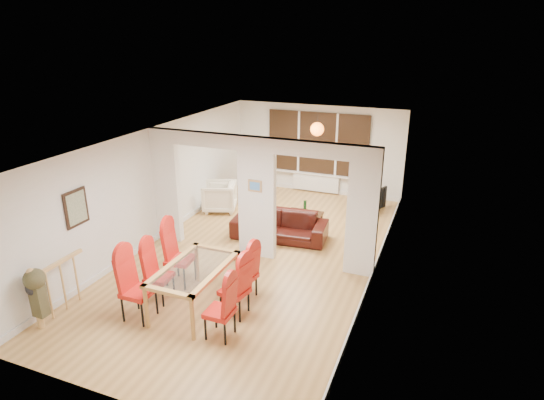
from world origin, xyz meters
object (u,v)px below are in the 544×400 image
Objects in this scene: sofa at (279,225)px; coffee_table at (305,216)px; person at (248,177)px; dining_chair_rc at (243,273)px; dining_chair_ra at (219,307)px; dining_chair_lc at (180,256)px; dining_table at (195,287)px; bottle at (305,205)px; dining_chair_la at (138,287)px; armchair at (220,197)px; television at (372,200)px; bowl at (303,210)px; dining_chair_lb at (159,273)px; dining_chair_rb at (234,287)px.

sofa reaches higher than coffee_table.
dining_chair_rc is at bearing 18.91° from person.
dining_chair_ra reaches higher than dining_chair_rc.
sofa is 1.31m from coffee_table.
dining_chair_lc is 1.13× the size of dining_chair_ra.
dining_table is 4.62m from bottle.
dining_table is at bearing -101.54° from sofa.
dining_chair_la reaches higher than armchair.
person is (-1.30, 5.07, 0.38)m from dining_table.
dining_chair_la is at bearing -177.58° from dining_chair_ra.
person is 3.45m from television.
sofa reaches higher than bowl.
coffee_table is (0.22, 1.27, -0.22)m from sofa.
bottle is at bearing 151.21° from television.
television is 1.17× the size of coffee_table.
dining_chair_lc is 1.86m from dining_chair_ra.
dining_chair_rc is 3.94m from coffee_table.
dining_table is 1.44× the size of dining_chair_la.
person is at bearing 124.76° from television.
dining_chair_rc is 1.21× the size of armchair.
bottle is at bearing 109.14° from coffee_table.
dining_chair_la is 5.35m from bottle.
dining_chair_ra is (1.50, -0.54, -0.01)m from dining_chair_lb.
dining_chair_lc is 1.14× the size of television.
dining_table is at bearing -129.94° from dining_chair_rc.
dining_chair_lc is at bearing -2.63° from armchair.
person reaches higher than television.
dining_chair_la reaches higher than dining_table.
dining_chair_rb reaches higher than dining_chair_rc.
dining_chair_rc is 4.91m from person.
dining_chair_lb is 4.43m from armchair.
coffee_table is at bearing 153.94° from television.
dining_chair_la is 1.14× the size of television.
dining_chair_rc is (-0.07, 0.51, -0.01)m from dining_chair_rb.
sofa is 7.21× the size of bottle.
dining_chair_rb is 5.87m from television.
dining_chair_ra is at bearing -44.74° from dining_chair_lc.
dining_chair_lb is 4.71m from coffee_table.
dining_chair_ra is 5.15m from bottle.
dining_chair_lc is (0.03, 1.22, 0.00)m from dining_chair_la.
dining_chair_rc is 1.01× the size of television.
bottle is (1.83, -0.48, -0.42)m from person.
dining_chair_rc is at bearing 96.26° from dining_chair_ra.
coffee_table is (-1.47, -1.29, -0.20)m from television.
dining_chair_ra is at bearing 15.61° from person.
dining_chair_ra is 1.19× the size of coffee_table.
television reaches higher than coffee_table.
dining_chair_la is 5.29m from coffee_table.
dining_chair_lb is 3.51× the size of bottle.
dining_chair_rc is (1.37, 1.19, -0.07)m from dining_chair_la.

